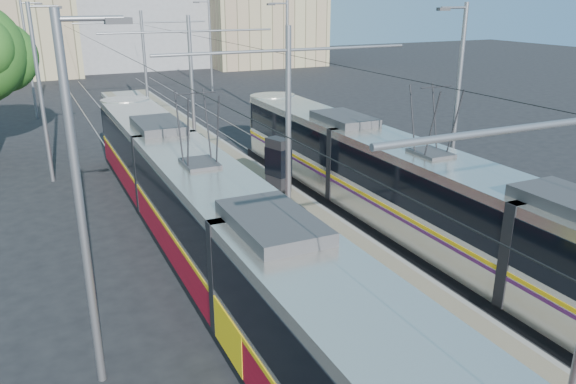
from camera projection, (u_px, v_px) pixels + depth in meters
ground at (425, 343)px, 14.01m from camera, size 160.00×160.00×0.00m
platform at (212, 164)px, 28.47m from camera, size 4.00×50.00×0.30m
tactile_strip_left at (184, 165)px, 27.83m from camera, size 0.70×50.00×0.01m
tactile_strip_right at (239, 158)px, 29.01m from camera, size 0.70×50.00×0.01m
rails at (213, 167)px, 28.52m from camera, size 8.71×70.00×0.03m
tram_left at (203, 213)px, 17.76m from camera, size 2.43×27.63×5.50m
tram_right at (427, 196)px, 18.86m from camera, size 2.43×27.68×5.50m
catenary at (228, 85)px, 24.60m from camera, size 9.20×70.00×7.00m
street_lamps at (186, 75)px, 30.56m from camera, size 15.18×38.22×8.00m
shelter at (278, 164)px, 23.74m from camera, size 0.93×1.19×2.30m
building_centre at (137, 1)px, 68.52m from camera, size 18.36×14.28×15.47m
building_right at (261, 17)px, 69.68m from camera, size 14.28×10.20×11.68m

